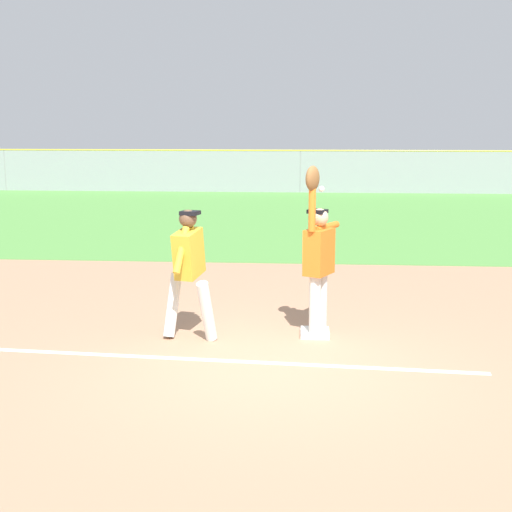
{
  "coord_description": "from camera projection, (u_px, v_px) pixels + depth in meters",
  "views": [
    {
      "loc": [
        0.38,
        -7.82,
        2.79
      ],
      "look_at": [
        -0.32,
        1.38,
        1.05
      ],
      "focal_mm": 49.14,
      "sensor_mm": 36.0,
      "label": 1
    }
  ],
  "objects": [
    {
      "name": "parked_car_silver",
      "position": [
        302.0,
        171.0,
        32.54
      ],
      "size": [
        4.49,
        2.3,
        1.25
      ],
      "rotation": [
        0.0,
        0.0,
        -0.05
      ],
      "color": "#B7B7BC",
      "rests_on": "ground_plane"
    },
    {
      "name": "outfield_grass",
      "position": [
        297.0,
        216.0,
        21.64
      ],
      "size": [
        50.27,
        15.13,
        0.01
      ],
      "primitive_type": "cube",
      "color": "#549342",
      "rests_on": "ground_plane"
    },
    {
      "name": "outfield_fence",
      "position": [
        300.0,
        171.0,
        28.89
      ],
      "size": [
        50.35,
        0.08,
        1.76
      ],
      "color": "#93999E",
      "rests_on": "ground_plane"
    },
    {
      "name": "ground_plane",
      "position": [
        275.0,
        366.0,
        8.21
      ],
      "size": [
        69.23,
        69.23,
        0.0
      ],
      "primitive_type": "plane",
      "color": "tan"
    },
    {
      "name": "first_base",
      "position": [
        315.0,
        333.0,
        9.38
      ],
      "size": [
        0.38,
        0.38,
        0.08
      ],
      "primitive_type": "cube",
      "rotation": [
        0.0,
        0.0,
        0.01
      ],
      "color": "white",
      "rests_on": "ground_plane"
    },
    {
      "name": "fielder",
      "position": [
        318.0,
        254.0,
        9.13
      ],
      "size": [
        0.5,
        0.85,
        2.28
      ],
      "rotation": [
        0.0,
        0.0,
        2.68
      ],
      "color": "silver",
      "rests_on": "ground_plane"
    },
    {
      "name": "runner",
      "position": [
        189.0,
        265.0,
        9.04
      ],
      "size": [
        0.76,
        0.84,
        1.72
      ],
      "rotation": [
        0.0,
        0.0,
        -0.25
      ],
      "color": "white",
      "rests_on": "ground_plane"
    },
    {
      "name": "parked_car_red",
      "position": [
        412.0,
        172.0,
        31.48
      ],
      "size": [
        4.56,
        2.43,
        1.25
      ],
      "rotation": [
        0.0,
        0.0,
        -0.09
      ],
      "color": "#B21E1E",
      "rests_on": "ground_plane"
    },
    {
      "name": "baseball",
      "position": [
        322.0,
        189.0,
        8.93
      ],
      "size": [
        0.07,
        0.07,
        0.07
      ],
      "primitive_type": "sphere",
      "color": "white"
    },
    {
      "name": "parked_car_black",
      "position": [
        106.0,
        171.0,
        32.44
      ],
      "size": [
        4.47,
        2.25,
        1.25
      ],
      "rotation": [
        0.0,
        0.0,
        -0.04
      ],
      "color": "black",
      "rests_on": "ground_plane"
    },
    {
      "name": "parked_car_white",
      "position": [
        216.0,
        171.0,
        32.26
      ],
      "size": [
        4.48,
        2.28,
        1.25
      ],
      "rotation": [
        0.0,
        0.0,
        -0.05
      ],
      "color": "white",
      "rests_on": "ground_plane"
    }
  ]
}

